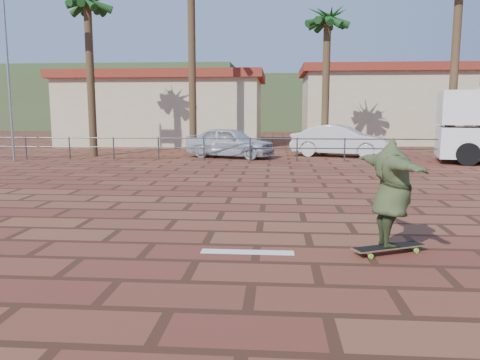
{
  "coord_description": "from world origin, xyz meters",
  "views": [
    {
      "loc": [
        1.11,
        -7.99,
        2.1
      ],
      "look_at": [
        0.43,
        0.82,
        0.8
      ],
      "focal_mm": 35.0,
      "sensor_mm": 36.0,
      "label": 1
    }
  ],
  "objects_px": {
    "longboard": "(389,247)",
    "skateboarder": "(392,193)",
    "car_silver": "(230,142)",
    "car_white": "(340,141)"
  },
  "relations": [
    {
      "from": "car_silver",
      "to": "car_white",
      "type": "bearing_deg",
      "value": -59.66
    },
    {
      "from": "skateboarder",
      "to": "car_silver",
      "type": "relative_size",
      "value": 0.48
    },
    {
      "from": "car_silver",
      "to": "car_white",
      "type": "distance_m",
      "value": 5.19
    },
    {
      "from": "skateboarder",
      "to": "car_white",
      "type": "distance_m",
      "value": 15.42
    },
    {
      "from": "skateboarder",
      "to": "car_white",
      "type": "relative_size",
      "value": 0.44
    },
    {
      "from": "skateboarder",
      "to": "car_silver",
      "type": "bearing_deg",
      "value": 1.22
    },
    {
      "from": "car_silver",
      "to": "skateboarder",
      "type": "bearing_deg",
      "value": -145.47
    },
    {
      "from": "longboard",
      "to": "skateboarder",
      "type": "relative_size",
      "value": 0.6
    },
    {
      "from": "car_silver",
      "to": "car_white",
      "type": "relative_size",
      "value": 0.92
    },
    {
      "from": "skateboarder",
      "to": "car_silver",
      "type": "distance_m",
      "value": 14.91
    }
  ]
}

